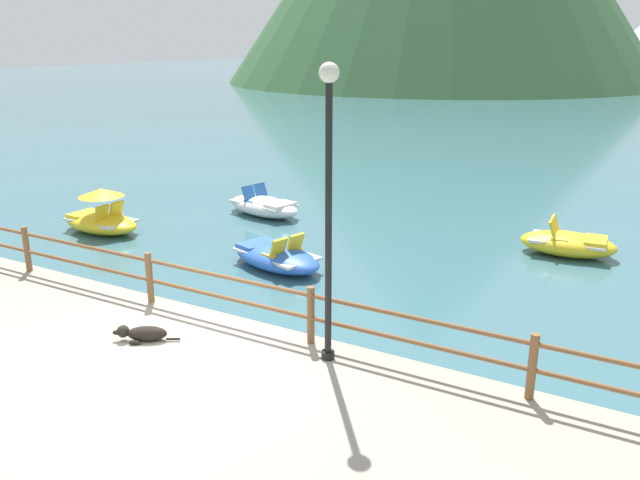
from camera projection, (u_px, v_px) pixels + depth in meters
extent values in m
plane|color=#3D6B75|center=(578.00, 117.00, 43.17)|extent=(200.00, 200.00, 0.00)
cube|color=#A39989|center=(42.00, 445.00, 8.03)|extent=(28.00, 8.00, 0.40)
cylinder|color=brown|center=(27.00, 249.00, 13.34)|extent=(0.12, 0.12, 0.95)
cylinder|color=brown|center=(150.00, 278.00, 11.74)|extent=(0.12, 0.12, 0.95)
cylinder|color=brown|center=(311.00, 315.00, 10.15)|extent=(0.12, 0.12, 0.95)
cylinder|color=brown|center=(532.00, 367.00, 8.56)|extent=(0.12, 0.12, 0.95)
cylinder|color=brown|center=(223.00, 277.00, 10.85)|extent=(23.80, 0.07, 0.07)
cylinder|color=brown|center=(224.00, 298.00, 10.96)|extent=(23.80, 0.07, 0.07)
cylinder|color=black|center=(328.00, 229.00, 9.17)|extent=(0.10, 0.10, 4.08)
sphere|color=silver|center=(329.00, 73.00, 8.53)|extent=(0.28, 0.28, 0.28)
cylinder|color=black|center=(328.00, 355.00, 9.77)|extent=(0.20, 0.20, 0.12)
ellipsoid|color=black|center=(147.00, 333.00, 10.33)|extent=(0.68, 0.55, 0.24)
sphere|color=black|center=(123.00, 331.00, 10.31)|extent=(0.20, 0.20, 0.20)
ellipsoid|color=black|center=(116.00, 333.00, 10.32)|extent=(0.14, 0.13, 0.08)
cylinder|color=black|center=(173.00, 339.00, 10.32)|extent=(0.21, 0.14, 0.04)
ellipsoid|color=black|center=(140.00, 334.00, 10.50)|extent=(0.21, 0.16, 0.07)
ellipsoid|color=black|center=(135.00, 343.00, 10.20)|extent=(0.21, 0.16, 0.07)
ellipsoid|color=white|center=(264.00, 206.00, 19.15)|extent=(2.78, 1.74, 0.54)
cube|color=silver|center=(263.00, 203.00, 19.12)|extent=(2.18, 1.40, 0.06)
cube|color=blue|center=(253.00, 201.00, 19.05)|extent=(0.48, 0.48, 0.08)
cube|color=blue|center=(249.00, 193.00, 19.10)|extent=(0.29, 0.44, 0.43)
cube|color=blue|center=(265.00, 198.00, 19.39)|extent=(0.48, 0.48, 0.08)
cube|color=blue|center=(261.00, 190.00, 19.44)|extent=(0.29, 0.44, 0.43)
cube|color=white|center=(280.00, 205.00, 18.65)|extent=(0.74, 0.94, 0.12)
ellipsoid|color=yellow|center=(568.00, 244.00, 15.61)|extent=(2.30, 1.36, 0.56)
cube|color=silver|center=(568.00, 240.00, 15.58)|extent=(1.80, 1.11, 0.06)
cube|color=yellow|center=(560.00, 239.00, 15.42)|extent=(0.43, 0.43, 0.08)
cube|color=yellow|center=(553.00, 229.00, 15.43)|extent=(0.23, 0.41, 0.43)
cube|color=yellow|center=(562.00, 234.00, 15.84)|extent=(0.43, 0.43, 0.08)
cube|color=yellow|center=(556.00, 224.00, 15.85)|extent=(0.23, 0.41, 0.43)
cube|color=yellow|center=(596.00, 241.00, 15.31)|extent=(0.54, 0.89, 0.12)
ellipsoid|color=yellow|center=(101.00, 223.00, 17.48)|extent=(2.43, 1.36, 0.51)
cube|color=silver|center=(101.00, 220.00, 17.45)|extent=(1.90, 1.11, 0.06)
cube|color=yellow|center=(113.00, 216.00, 17.54)|extent=(0.42, 0.42, 0.08)
cube|color=yellow|center=(116.00, 209.00, 17.39)|extent=(0.22, 0.41, 0.43)
cube|color=yellow|center=(98.00, 220.00, 17.14)|extent=(0.42, 0.42, 0.08)
cube|color=yellow|center=(101.00, 213.00, 16.98)|extent=(0.22, 0.41, 0.43)
cube|color=yellow|center=(85.00, 214.00, 17.76)|extent=(0.56, 0.90, 0.12)
cone|color=yellow|center=(101.00, 193.00, 17.16)|extent=(1.24, 1.24, 0.22)
ellipsoid|color=blue|center=(277.00, 257.00, 14.76)|extent=(2.76, 1.91, 0.50)
cube|color=silver|center=(277.00, 254.00, 14.74)|extent=(2.17, 1.54, 0.06)
cube|color=yellow|center=(290.00, 250.00, 14.76)|extent=(0.50, 0.50, 0.08)
cube|color=yellow|center=(295.00, 243.00, 14.57)|extent=(0.31, 0.44, 0.43)
cube|color=yellow|center=(274.00, 255.00, 14.42)|extent=(0.50, 0.50, 0.08)
cube|color=yellow|center=(279.00, 247.00, 14.23)|extent=(0.31, 0.44, 0.43)
cube|color=blue|center=(257.00, 245.00, 15.19)|extent=(0.78, 1.00, 0.12)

